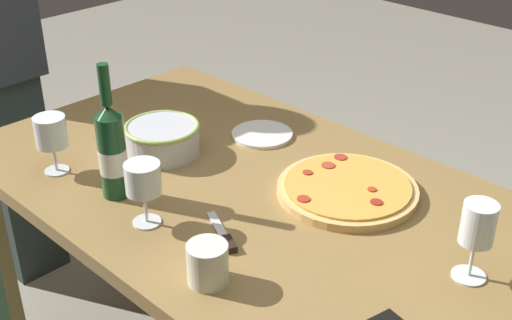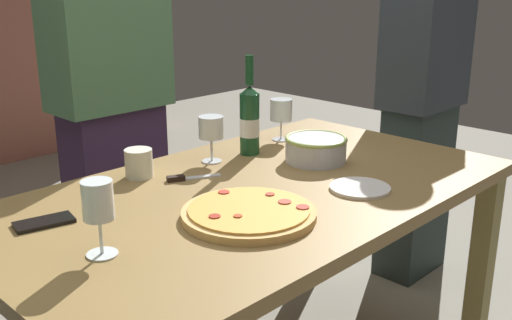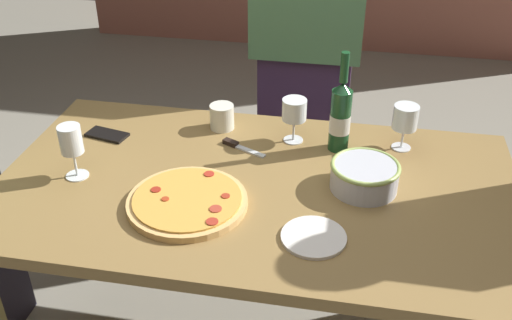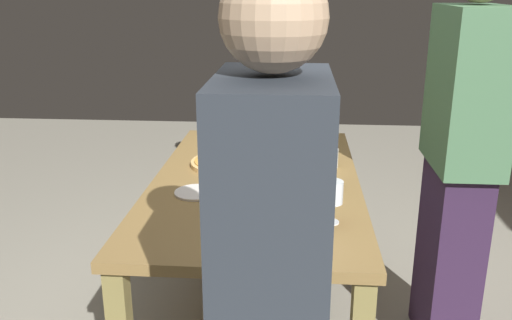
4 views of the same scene
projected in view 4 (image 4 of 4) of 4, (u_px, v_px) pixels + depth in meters
name	position (u px, v px, depth m)	size (l,w,h in m)	color
dining_table	(256.00, 198.00, 2.43)	(1.60, 0.90, 0.75)	olive
pizza	(228.00, 162.00, 2.57)	(0.35, 0.35, 0.03)	#E5B269
serving_bowl	(259.00, 196.00, 2.08)	(0.21, 0.21, 0.09)	silver
wine_bottle	(317.00, 170.00, 2.12)	(0.07, 0.07, 0.34)	#174422
wine_glass_near_pizza	(322.00, 162.00, 2.27)	(0.08, 0.08, 0.16)	white
wine_glass_by_bottle	(253.00, 120.00, 2.90)	(0.07, 0.07, 0.18)	white
wine_glass_far_left	(331.00, 194.00, 1.93)	(0.08, 0.08, 0.16)	white
cup_amber	(329.00, 158.00, 2.54)	(0.09, 0.09, 0.09)	silver
side_plate	(196.00, 192.00, 2.23)	(0.18, 0.18, 0.01)	white
cell_phone	(300.00, 143.00, 2.92)	(0.07, 0.14, 0.01)	black
pizza_knife	(302.00, 171.00, 2.48)	(0.16, 0.09, 0.02)	silver
person_host	(460.00, 159.00, 2.25)	(0.45, 0.24, 1.73)	#311E3A
person_guest_left	(263.00, 101.00, 3.42)	(0.43, 0.24, 1.70)	#24212F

